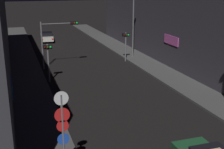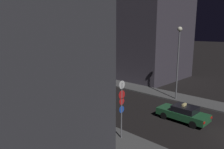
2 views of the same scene
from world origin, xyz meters
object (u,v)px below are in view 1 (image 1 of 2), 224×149
(traffic_light_right_kerb, at_px, (126,41))
(street_lamp_far_block, at_px, (134,6))
(traffic_light_overhead, at_px, (56,34))
(traffic_light_left_kerb, at_px, (48,55))
(far_car, at_px, (47,37))
(sign_pole_left, at_px, (63,130))

(traffic_light_right_kerb, distance_m, street_lamp_far_block, 4.12)
(traffic_light_right_kerb, relative_size, street_lamp_far_block, 0.39)
(traffic_light_overhead, xyz_separation_m, traffic_light_right_kerb, (7.74, 0.38, -1.18))
(traffic_light_left_kerb, xyz_separation_m, traffic_light_right_kerb, (9.24, 4.89, -0.13))
(far_car, xyz_separation_m, traffic_light_left_kerb, (-2.29, -20.11, 1.77))
(sign_pole_left, bearing_deg, traffic_light_right_kerb, 62.24)
(traffic_light_overhead, bearing_deg, street_lamp_far_block, 10.63)
(far_car, bearing_deg, street_lamp_far_block, -58.94)
(traffic_light_left_kerb, bearing_deg, traffic_light_right_kerb, 27.90)
(far_car, xyz_separation_m, street_lamp_far_block, (8.36, -13.88, 5.28))
(far_car, distance_m, traffic_light_right_kerb, 16.81)
(far_car, distance_m, street_lamp_far_block, 17.04)
(traffic_light_left_kerb, xyz_separation_m, sign_pole_left, (-1.30, -15.13, 0.26))
(far_car, relative_size, traffic_light_right_kerb, 1.40)
(far_car, relative_size, street_lamp_far_block, 0.54)
(far_car, bearing_deg, traffic_light_overhead, -92.93)
(traffic_light_overhead, relative_size, street_lamp_far_block, 0.57)
(street_lamp_far_block, bearing_deg, traffic_light_overhead, -169.37)
(far_car, height_order, traffic_light_left_kerb, traffic_light_left_kerb)
(traffic_light_right_kerb, height_order, sign_pole_left, sign_pole_left)
(far_car, height_order, traffic_light_right_kerb, traffic_light_right_kerb)
(traffic_light_right_kerb, xyz_separation_m, sign_pole_left, (-10.54, -20.02, 0.38))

